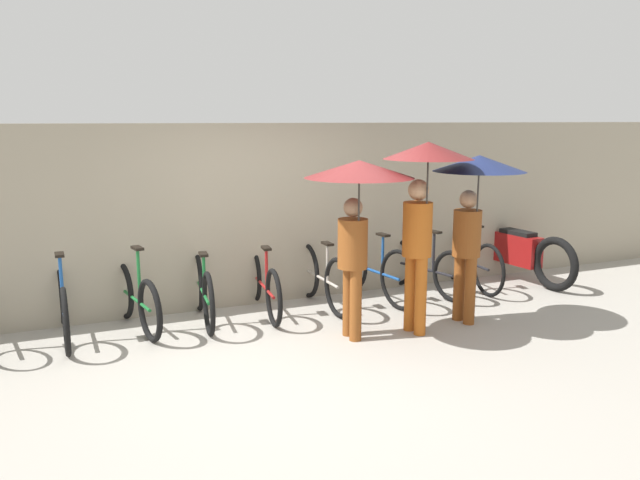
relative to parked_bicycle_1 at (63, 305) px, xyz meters
The scene contains 14 objects.
ground_plane 2.81m from the parked_bicycle_1, 35.35° to the right, with size 30.00×30.00×0.00m, color #9E998E.
back_wall 2.44m from the parked_bicycle_1, 11.59° to the left, with size 14.97×0.12×2.30m.
parked_bicycle_1 is the anchor object (origin of this frame).
parked_bicycle_2 0.76m from the parked_bicycle_1, ahead, with size 0.48×1.64×0.98m.
parked_bicycle_3 1.51m from the parked_bicycle_1, ahead, with size 0.44×1.69×1.09m.
parked_bicycle_4 2.27m from the parked_bicycle_1, ahead, with size 0.44×1.77×0.98m.
parked_bicycle_5 3.03m from the parked_bicycle_1, ahead, with size 0.44×1.70×1.06m.
parked_bicycle_6 3.78m from the parked_bicycle_1, ahead, with size 0.45×1.84×0.99m.
parked_bicycle_7 4.54m from the parked_bicycle_1, ahead, with size 0.57×1.72×0.97m.
parked_bicycle_8 5.30m from the parked_bicycle_1, ahead, with size 0.44×1.70×1.07m.
pedestrian_leading 3.38m from the parked_bicycle_1, 24.71° to the right, with size 1.13×1.13×1.93m.
pedestrian_center 4.07m from the parked_bicycle_1, 21.53° to the right, with size 0.95×0.95×2.11m.
pedestrian_trailing 4.68m from the parked_bicycle_1, 17.23° to the right, with size 1.02×1.02×1.95m.
motorcycle 6.21m from the parked_bicycle_1, ahead, with size 0.58×2.17×0.95m.
Camera 1 is at (-2.27, -5.42, 2.34)m, focal length 35.00 mm.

